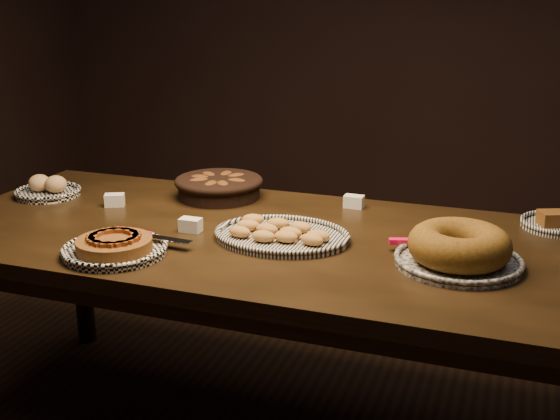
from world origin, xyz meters
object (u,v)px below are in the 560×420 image
(buffet_table, at_px, (286,258))
(apple_tart_plate, at_px, (115,247))
(bundt_cake_plate, at_px, (459,250))
(madeleine_platter, at_px, (281,234))

(buffet_table, bearing_deg, apple_tart_plate, -143.39)
(apple_tart_plate, relative_size, bundt_cake_plate, 0.89)
(apple_tart_plate, distance_m, bundt_cake_plate, 1.01)
(bundt_cake_plate, bearing_deg, buffet_table, 151.22)
(madeleine_platter, bearing_deg, apple_tart_plate, -150.41)
(apple_tart_plate, height_order, bundt_cake_plate, bundt_cake_plate)
(madeleine_platter, bearing_deg, buffet_table, 73.07)
(madeleine_platter, distance_m, bundt_cake_plate, 0.56)
(buffet_table, height_order, bundt_cake_plate, bundt_cake_plate)
(apple_tart_plate, height_order, madeleine_platter, apple_tart_plate)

